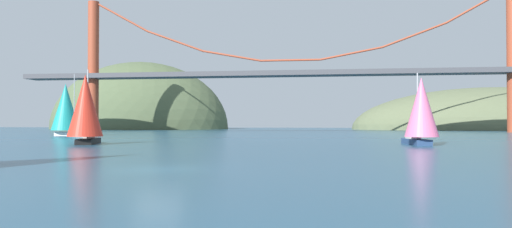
% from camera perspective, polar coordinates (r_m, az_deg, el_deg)
% --- Properties ---
extents(ground_plane, '(360.00, 360.00, 0.00)m').
position_cam_1_polar(ground_plane, '(24.93, -11.56, -6.47)').
color(ground_plane, navy).
extents(headland_right, '(86.07, 44.00, 26.41)m').
position_cam_1_polar(headland_right, '(166.59, 26.21, -1.68)').
color(headland_right, '#5B6647').
rests_on(headland_right, ground_plane).
extents(headland_left, '(61.86, 44.00, 46.18)m').
position_cam_1_polar(headland_left, '(170.58, -13.67, -1.74)').
color(headland_left, '#4C5B3D').
rests_on(headland_left, ground_plane).
extents(suspension_bridge, '(139.41, 6.00, 34.27)m').
position_cam_1_polar(suspension_bridge, '(119.37, 4.09, 5.31)').
color(suspension_bridge, '#A34228').
rests_on(suspension_bridge, ground_plane).
extents(sailboat_scarlet_sail, '(4.71, 7.63, 8.14)m').
position_cam_1_polar(sailboat_scarlet_sail, '(54.32, -19.57, 0.67)').
color(sailboat_scarlet_sail, black).
rests_on(sailboat_scarlet_sail, ground_plane).
extents(sailboat_pink_spinnaker, '(3.78, 6.93, 7.62)m').
position_cam_1_polar(sailboat_pink_spinnaker, '(52.56, 18.98, 0.46)').
color(sailboat_pink_spinnaker, navy).
rests_on(sailboat_pink_spinnaker, ground_plane).
extents(sailboat_teal_sail, '(8.97, 5.07, 10.72)m').
position_cam_1_polar(sailboat_teal_sail, '(89.61, -21.57, 0.59)').
color(sailboat_teal_sail, white).
rests_on(sailboat_teal_sail, ground_plane).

